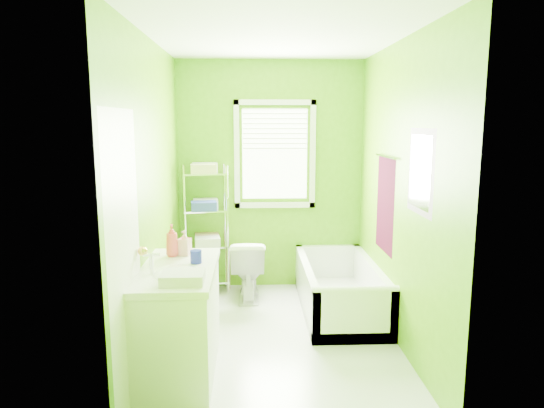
{
  "coord_description": "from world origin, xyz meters",
  "views": [
    {
      "loc": [
        -0.21,
        -4.07,
        1.91
      ],
      "look_at": [
        -0.03,
        0.25,
        1.18
      ],
      "focal_mm": 32.0,
      "sensor_mm": 36.0,
      "label": 1
    }
  ],
  "objects_px": {
    "bathtub": "(340,296)",
    "vanity": "(179,316)",
    "toilet": "(248,269)",
    "wire_shelf_unit": "(207,215)"
  },
  "relations": [
    {
      "from": "toilet",
      "to": "wire_shelf_unit",
      "type": "relative_size",
      "value": 0.45
    },
    {
      "from": "bathtub",
      "to": "vanity",
      "type": "height_order",
      "value": "vanity"
    },
    {
      "from": "vanity",
      "to": "wire_shelf_unit",
      "type": "height_order",
      "value": "wire_shelf_unit"
    },
    {
      "from": "bathtub",
      "to": "toilet",
      "type": "bearing_deg",
      "value": 155.27
    },
    {
      "from": "toilet",
      "to": "vanity",
      "type": "bearing_deg",
      "value": 72.2
    },
    {
      "from": "bathtub",
      "to": "toilet",
      "type": "xyz_separation_m",
      "value": [
        -0.93,
        0.43,
        0.17
      ]
    },
    {
      "from": "bathtub",
      "to": "toilet",
      "type": "relative_size",
      "value": 2.42
    },
    {
      "from": "bathtub",
      "to": "vanity",
      "type": "bearing_deg",
      "value": -141.73
    },
    {
      "from": "wire_shelf_unit",
      "to": "toilet",
      "type": "bearing_deg",
      "value": -26.38
    },
    {
      "from": "vanity",
      "to": "toilet",
      "type": "bearing_deg",
      "value": 71.81
    }
  ]
}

